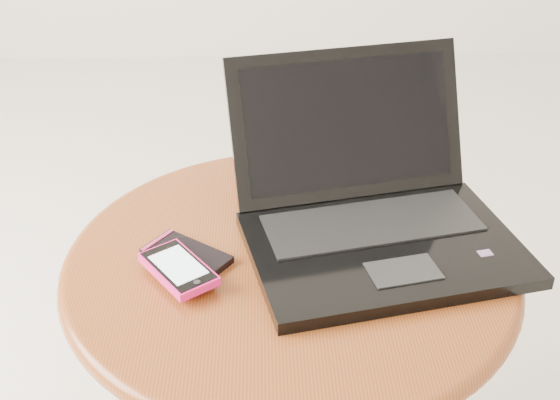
{
  "coord_description": "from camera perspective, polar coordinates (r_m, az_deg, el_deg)",
  "views": [
    {
      "loc": [
        -0.04,
        -0.84,
        1.04
      ],
      "look_at": [
        -0.02,
        -0.02,
        0.54
      ],
      "focal_mm": 46.71,
      "sensor_mm": 36.0,
      "label": 1
    }
  ],
  "objects": [
    {
      "name": "laptop",
      "position": [
        0.99,
        7.29,
        -0.79
      ],
      "size": [
        0.41,
        0.4,
        0.21
      ],
      "color": "black",
      "rests_on": "table"
    },
    {
      "name": "phone_pink",
      "position": [
        0.92,
        -7.96,
        -5.35
      ],
      "size": [
        0.11,
        0.12,
        0.01
      ],
      "color": "#E91A6F",
      "rests_on": "phone_black"
    },
    {
      "name": "table",
      "position": [
        1.03,
        0.77,
        -8.91
      ],
      "size": [
        0.6,
        0.6,
        0.48
      ],
      "color": "#4D1C0D",
      "rests_on": "ground"
    },
    {
      "name": "phone_black",
      "position": [
        0.96,
        -7.34,
        -4.34
      ],
      "size": [
        0.12,
        0.11,
        0.01
      ],
      "color": "black",
      "rests_on": "table"
    }
  ]
}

